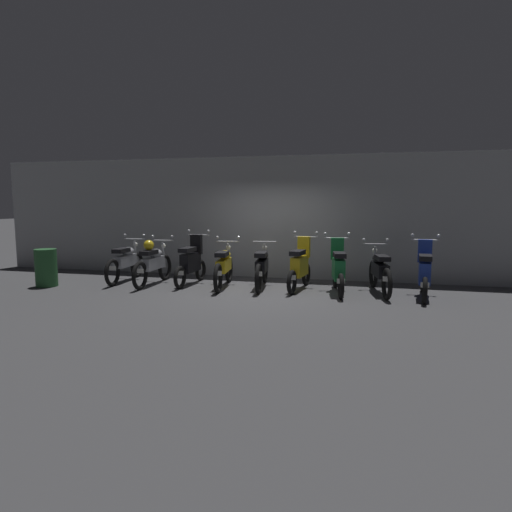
{
  "coord_description": "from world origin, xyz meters",
  "views": [
    {
      "loc": [
        2.25,
        -9.07,
        1.94
      ],
      "look_at": [
        -0.1,
        0.42,
        0.75
      ],
      "focal_mm": 30.64,
      "sensor_mm": 36.0,
      "label": 1
    }
  ],
  "objects_px": {
    "motorbike_slot_3": "(224,266)",
    "motorbike_slot_4": "(262,267)",
    "motorbike_slot_7": "(380,271)",
    "motorbike_slot_6": "(338,269)",
    "motorbike_slot_8": "(424,272)",
    "motorbike_slot_1": "(153,263)",
    "motorbike_slot_2": "(191,262)",
    "trash_bin": "(46,268)",
    "motorbike_slot_0": "(126,262)",
    "motorbike_slot_5": "(300,266)"
  },
  "relations": [
    {
      "from": "motorbike_slot_8",
      "to": "motorbike_slot_1",
      "type": "bearing_deg",
      "value": -179.68
    },
    {
      "from": "motorbike_slot_3",
      "to": "motorbike_slot_8",
      "type": "xyz_separation_m",
      "value": [
        4.35,
        -0.08,
        0.04
      ]
    },
    {
      "from": "motorbike_slot_7",
      "to": "motorbike_slot_5",
      "type": "bearing_deg",
      "value": 179.91
    },
    {
      "from": "motorbike_slot_7",
      "to": "motorbike_slot_3",
      "type": "bearing_deg",
      "value": -177.53
    },
    {
      "from": "motorbike_slot_0",
      "to": "motorbike_slot_7",
      "type": "xyz_separation_m",
      "value": [
        6.08,
        0.02,
        0.0
      ]
    },
    {
      "from": "motorbike_slot_2",
      "to": "trash_bin",
      "type": "height_order",
      "value": "motorbike_slot_2"
    },
    {
      "from": "motorbike_slot_3",
      "to": "motorbike_slot_1",
      "type": "bearing_deg",
      "value": -176.35
    },
    {
      "from": "motorbike_slot_7",
      "to": "motorbike_slot_8",
      "type": "height_order",
      "value": "motorbike_slot_8"
    },
    {
      "from": "motorbike_slot_1",
      "to": "motorbike_slot_3",
      "type": "xyz_separation_m",
      "value": [
        1.73,
        0.11,
        -0.04
      ]
    },
    {
      "from": "trash_bin",
      "to": "motorbike_slot_8",
      "type": "bearing_deg",
      "value": 5.7
    },
    {
      "from": "motorbike_slot_1",
      "to": "motorbike_slot_2",
      "type": "bearing_deg",
      "value": 16.04
    },
    {
      "from": "motorbike_slot_5",
      "to": "motorbike_slot_7",
      "type": "height_order",
      "value": "motorbike_slot_5"
    },
    {
      "from": "motorbike_slot_3",
      "to": "motorbike_slot_5",
      "type": "bearing_deg",
      "value": 5.0
    },
    {
      "from": "motorbike_slot_1",
      "to": "motorbike_slot_5",
      "type": "distance_m",
      "value": 3.49
    },
    {
      "from": "motorbike_slot_8",
      "to": "motorbike_slot_7",
      "type": "bearing_deg",
      "value": 165.52
    },
    {
      "from": "motorbike_slot_0",
      "to": "motorbike_slot_5",
      "type": "relative_size",
      "value": 1.16
    },
    {
      "from": "motorbike_slot_2",
      "to": "motorbike_slot_1",
      "type": "bearing_deg",
      "value": -163.96
    },
    {
      "from": "motorbike_slot_0",
      "to": "motorbike_slot_8",
      "type": "relative_size",
      "value": 1.16
    },
    {
      "from": "motorbike_slot_3",
      "to": "motorbike_slot_4",
      "type": "relative_size",
      "value": 1.0
    },
    {
      "from": "motorbike_slot_1",
      "to": "motorbike_slot_8",
      "type": "distance_m",
      "value": 6.09
    },
    {
      "from": "motorbike_slot_1",
      "to": "motorbike_slot_4",
      "type": "height_order",
      "value": "motorbike_slot_1"
    },
    {
      "from": "motorbike_slot_5",
      "to": "motorbike_slot_8",
      "type": "distance_m",
      "value": 2.61
    },
    {
      "from": "motorbike_slot_8",
      "to": "trash_bin",
      "type": "relative_size",
      "value": 1.92
    },
    {
      "from": "motorbike_slot_2",
      "to": "trash_bin",
      "type": "xyz_separation_m",
      "value": [
        -3.19,
        -1.06,
        -0.09
      ]
    },
    {
      "from": "motorbike_slot_3",
      "to": "motorbike_slot_4",
      "type": "height_order",
      "value": "motorbike_slot_3"
    },
    {
      "from": "motorbike_slot_1",
      "to": "motorbike_slot_7",
      "type": "relative_size",
      "value": 1.01
    },
    {
      "from": "motorbike_slot_0",
      "to": "motorbike_slot_2",
      "type": "distance_m",
      "value": 1.74
    },
    {
      "from": "motorbike_slot_0",
      "to": "motorbike_slot_8",
      "type": "bearing_deg",
      "value": -1.71
    },
    {
      "from": "motorbike_slot_6",
      "to": "motorbike_slot_8",
      "type": "xyz_separation_m",
      "value": [
        1.75,
        -0.04,
        0.0
      ]
    },
    {
      "from": "motorbike_slot_5",
      "to": "motorbike_slot_7",
      "type": "bearing_deg",
      "value": -0.09
    },
    {
      "from": "motorbike_slot_3",
      "to": "motorbike_slot_4",
      "type": "xyz_separation_m",
      "value": [
        0.87,
        0.14,
        -0.0
      ]
    },
    {
      "from": "motorbike_slot_1",
      "to": "motorbike_slot_5",
      "type": "xyz_separation_m",
      "value": [
        3.48,
        0.26,
        -0.0
      ]
    },
    {
      "from": "motorbike_slot_6",
      "to": "motorbike_slot_4",
      "type": "bearing_deg",
      "value": 173.94
    },
    {
      "from": "motorbike_slot_1",
      "to": "motorbike_slot_8",
      "type": "bearing_deg",
      "value": 0.32
    },
    {
      "from": "motorbike_slot_1",
      "to": "motorbike_slot_3",
      "type": "bearing_deg",
      "value": 3.65
    },
    {
      "from": "motorbike_slot_7",
      "to": "motorbike_slot_6",
      "type": "bearing_deg",
      "value": -167.69
    },
    {
      "from": "motorbike_slot_4",
      "to": "motorbike_slot_7",
      "type": "distance_m",
      "value": 2.6
    },
    {
      "from": "motorbike_slot_1",
      "to": "motorbike_slot_4",
      "type": "xyz_separation_m",
      "value": [
        2.6,
        0.25,
        -0.04
      ]
    },
    {
      "from": "motorbike_slot_0",
      "to": "motorbike_slot_2",
      "type": "relative_size",
      "value": 1.16
    },
    {
      "from": "motorbike_slot_2",
      "to": "trash_bin",
      "type": "bearing_deg",
      "value": -161.7
    },
    {
      "from": "motorbike_slot_3",
      "to": "trash_bin",
      "type": "relative_size",
      "value": 2.22
    },
    {
      "from": "motorbike_slot_2",
      "to": "motorbike_slot_4",
      "type": "distance_m",
      "value": 1.73
    },
    {
      "from": "motorbike_slot_1",
      "to": "motorbike_slot_7",
      "type": "bearing_deg",
      "value": 2.86
    },
    {
      "from": "motorbike_slot_7",
      "to": "trash_bin",
      "type": "height_order",
      "value": "motorbike_slot_7"
    },
    {
      "from": "motorbike_slot_2",
      "to": "motorbike_slot_3",
      "type": "height_order",
      "value": "motorbike_slot_2"
    },
    {
      "from": "motorbike_slot_5",
      "to": "motorbike_slot_3",
      "type": "bearing_deg",
      "value": -175.0
    },
    {
      "from": "motorbike_slot_3",
      "to": "trash_bin",
      "type": "height_order",
      "value": "motorbike_slot_3"
    },
    {
      "from": "motorbike_slot_1",
      "to": "motorbike_slot_8",
      "type": "height_order",
      "value": "motorbike_slot_8"
    },
    {
      "from": "motorbike_slot_0",
      "to": "motorbike_slot_1",
      "type": "distance_m",
      "value": 0.9
    },
    {
      "from": "motorbike_slot_6",
      "to": "motorbike_slot_7",
      "type": "distance_m",
      "value": 0.89
    }
  ]
}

